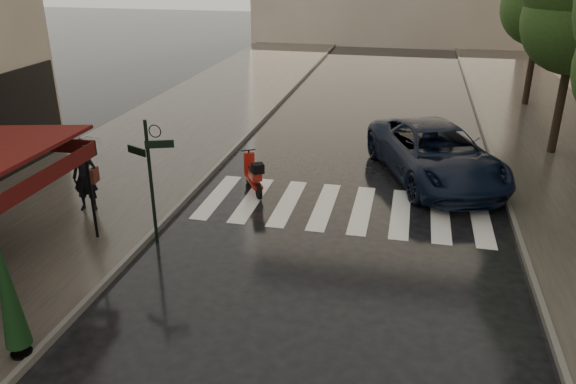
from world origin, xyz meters
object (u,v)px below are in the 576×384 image
at_px(scooter, 254,175).
at_px(pedestrian_with_umbrella, 81,150).
at_px(parked_car, 435,153).
at_px(parasol_front, 7,289).

bearing_deg(scooter, pedestrian_with_umbrella, -178.61).
relative_size(scooter, parked_car, 0.25).
height_order(pedestrian_with_umbrella, parked_car, pedestrian_with_umbrella).
xyz_separation_m(scooter, parked_car, (5.20, 2.22, 0.33)).
relative_size(pedestrian_with_umbrella, parked_car, 0.42).
relative_size(pedestrian_with_umbrella, parasol_front, 1.03).
bearing_deg(pedestrian_with_umbrella, parasol_front, -75.88).
bearing_deg(scooter, parked_car, -7.13).
relative_size(pedestrian_with_umbrella, scooter, 1.70).
bearing_deg(parasol_front, scooter, 76.82).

